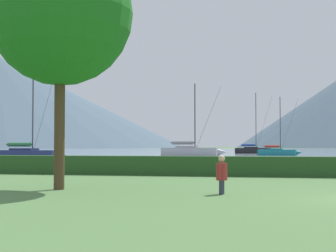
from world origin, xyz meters
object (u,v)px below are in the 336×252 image
sailboat_slip_4 (278,152)px  sailboat_slip_6 (254,150)px  sailboat_slip_3 (28,154)px  person_seated_viewer (222,173)px  sailboat_slip_2 (191,151)px  park_tree (65,4)px

sailboat_slip_4 → sailboat_slip_6: 19.82m
sailboat_slip_3 → person_seated_viewer: bearing=-50.2°
sailboat_slip_2 → sailboat_slip_6: sailboat_slip_6 is taller
sailboat_slip_4 → sailboat_slip_3: bearing=-118.7°
sailboat_slip_2 → person_seated_viewer: 56.88m
sailboat_slip_2 → person_seated_viewer: sailboat_slip_2 is taller
sailboat_slip_4 → park_tree: 65.91m
sailboat_slip_3 → park_tree: bearing=-56.9°
sailboat_slip_6 → sailboat_slip_2: bearing=-98.7°
person_seated_viewer → sailboat_slip_6: bearing=96.9°
sailboat_slip_6 → person_seated_viewer: 85.11m
sailboat_slip_2 → sailboat_slip_3: bearing=-116.0°
sailboat_slip_3 → sailboat_slip_2: bearing=65.1°
sailboat_slip_3 → sailboat_slip_6: size_ratio=1.00×
sailboat_slip_3 → sailboat_slip_6: sailboat_slip_3 is taller
sailboat_slip_3 → sailboat_slip_4: size_ratio=1.29×
sailboat_slip_2 → park_tree: 55.86m
sailboat_slip_2 → sailboat_slip_4: sailboat_slip_2 is taller
park_tree → sailboat_slip_3: bearing=118.8°
sailboat_slip_4 → park_tree: size_ratio=0.97×
sailboat_slip_3 → sailboat_slip_6: bearing=72.6°
sailboat_slip_3 → sailboat_slip_6: (20.97, 52.74, -0.00)m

